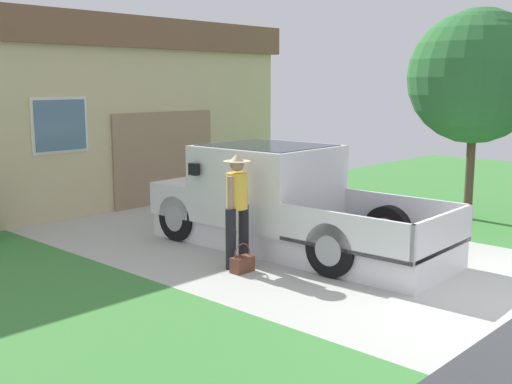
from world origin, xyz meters
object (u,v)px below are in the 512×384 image
(pickup_truck, at_px, (274,201))
(front_yard_tree, at_px, (476,72))
(handbag, at_px, (242,263))
(person_with_hat, at_px, (237,204))
(house_with_garage, at_px, (42,109))

(pickup_truck, bearing_deg, front_yard_tree, -22.76)
(handbag, bearing_deg, pickup_truck, 24.63)
(pickup_truck, xyz_separation_m, person_with_hat, (-1.31, -0.41, 0.20))
(person_with_hat, relative_size, house_with_garage, 0.17)
(house_with_garage, height_order, front_yard_tree, front_yard_tree)
(handbag, distance_m, house_with_garage, 8.71)
(person_with_hat, distance_m, handbag, 0.89)
(house_with_garage, bearing_deg, front_yard_tree, -65.50)
(house_with_garage, relative_size, front_yard_tree, 2.46)
(handbag, height_order, front_yard_tree, front_yard_tree)
(handbag, relative_size, front_yard_tree, 0.10)
(handbag, bearing_deg, house_with_garage, 80.29)
(person_with_hat, distance_m, house_with_garage, 8.27)
(pickup_truck, xyz_separation_m, house_with_garage, (-0.05, 7.68, 1.34))
(pickup_truck, height_order, person_with_hat, person_with_hat)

